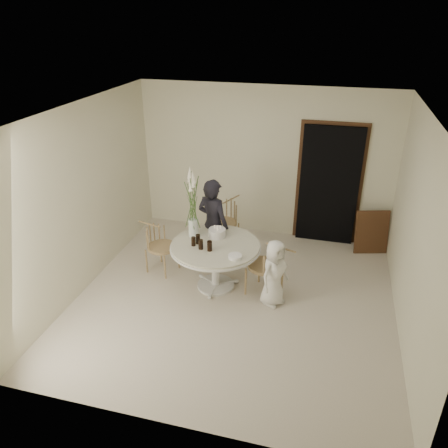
% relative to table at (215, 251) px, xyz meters
% --- Properties ---
extents(ground, '(4.50, 4.50, 0.00)m').
position_rel_table_xyz_m(ground, '(0.35, -0.25, -0.62)').
color(ground, beige).
rests_on(ground, ground).
extents(room_shell, '(4.50, 4.50, 4.50)m').
position_rel_table_xyz_m(room_shell, '(0.35, -0.25, 1.00)').
color(room_shell, silver).
rests_on(room_shell, ground).
extents(doorway, '(1.00, 0.10, 2.10)m').
position_rel_table_xyz_m(doorway, '(1.50, 1.94, 0.43)').
color(doorway, black).
rests_on(doorway, ground).
extents(door_trim, '(1.12, 0.03, 2.22)m').
position_rel_table_xyz_m(door_trim, '(1.50, 1.98, 0.49)').
color(door_trim, '#4E301A').
rests_on(door_trim, ground).
extents(table, '(1.33, 1.33, 0.73)m').
position_rel_table_xyz_m(table, '(0.00, 0.00, 0.00)').
color(table, silver).
rests_on(table, ground).
extents(picture_frame, '(0.59, 0.32, 0.75)m').
position_rel_table_xyz_m(picture_frame, '(2.30, 1.70, -0.24)').
color(picture_frame, '#4E301A').
rests_on(picture_frame, ground).
extents(chair_far, '(0.60, 0.62, 0.86)m').
position_rel_table_xyz_m(chair_far, '(-0.16, 1.32, -0.06)').
color(chair_far, '#9D8755').
rests_on(chair_far, ground).
extents(chair_right, '(0.61, 0.58, 0.86)m').
position_rel_table_xyz_m(chair_right, '(0.85, -0.01, -0.06)').
color(chair_right, '#9D8755').
rests_on(chair_right, ground).
extents(chair_left, '(0.54, 0.52, 0.79)m').
position_rel_table_xyz_m(chair_left, '(-1.05, 0.25, -0.10)').
color(chair_left, '#9D8755').
rests_on(chair_left, ground).
extents(girl, '(0.64, 0.53, 1.52)m').
position_rel_table_xyz_m(girl, '(-0.19, 0.55, 0.14)').
color(girl, black).
rests_on(girl, ground).
extents(boy, '(0.52, 0.58, 1.00)m').
position_rel_table_xyz_m(boy, '(0.90, -0.19, -0.12)').
color(boy, white).
rests_on(boy, ground).
extents(birthday_cake, '(0.26, 0.26, 0.17)m').
position_rel_table_xyz_m(birthday_cake, '(-0.04, 0.24, 0.18)').
color(birthday_cake, white).
rests_on(birthday_cake, table).
extents(cola_tumbler_a, '(0.08, 0.08, 0.15)m').
position_rel_table_xyz_m(cola_tumbler_a, '(-0.16, -0.18, 0.19)').
color(cola_tumbler_a, black).
rests_on(cola_tumbler_a, table).
extents(cola_tumbler_b, '(0.09, 0.09, 0.15)m').
position_rel_table_xyz_m(cola_tumbler_b, '(-0.03, -0.20, 0.19)').
color(cola_tumbler_b, black).
rests_on(cola_tumbler_b, table).
extents(cola_tumbler_c, '(0.08, 0.08, 0.14)m').
position_rel_table_xyz_m(cola_tumbler_c, '(-0.30, -0.11, 0.18)').
color(cola_tumbler_c, black).
rests_on(cola_tumbler_c, table).
extents(cola_tumbler_d, '(0.08, 0.08, 0.14)m').
position_rel_table_xyz_m(cola_tumbler_d, '(-0.25, -0.03, 0.18)').
color(cola_tumbler_d, black).
rests_on(cola_tumbler_d, table).
extents(plate_stack, '(0.20, 0.20, 0.05)m').
position_rel_table_xyz_m(plate_stack, '(0.37, -0.31, 0.14)').
color(plate_stack, white).
rests_on(plate_stack, table).
extents(flower_vase, '(0.15, 0.15, 1.10)m').
position_rel_table_xyz_m(flower_vase, '(-0.39, 0.18, 0.63)').
color(flower_vase, silver).
rests_on(flower_vase, table).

